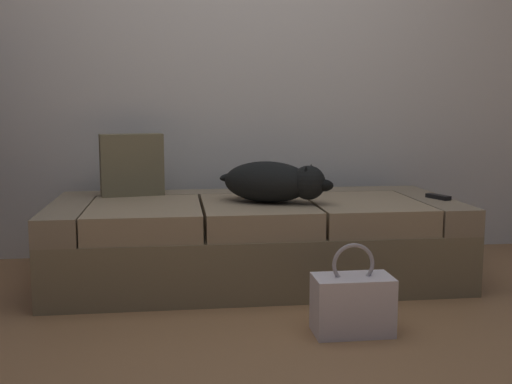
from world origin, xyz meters
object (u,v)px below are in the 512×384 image
(couch, at_px, (255,240))
(handbag, at_px, (352,303))
(tv_remote, at_px, (438,197))
(throw_pillow, at_px, (132,165))
(dog_dark, at_px, (274,182))

(couch, bearing_deg, handbag, -70.66)
(handbag, bearing_deg, couch, 109.34)
(tv_remote, bearing_deg, throw_pillow, 147.78)
(tv_remote, bearing_deg, dog_dark, 160.36)
(tv_remote, xyz_separation_m, throw_pillow, (-1.63, 0.34, 0.16))
(couch, distance_m, throw_pillow, 0.80)
(couch, xyz_separation_m, dog_dark, (0.09, -0.09, 0.32))
(couch, bearing_deg, dog_dark, -46.84)
(handbag, bearing_deg, throw_pillow, 130.67)
(couch, relative_size, handbag, 5.57)
(tv_remote, bearing_deg, couch, 154.79)
(dog_dark, bearing_deg, handbag, -74.53)
(dog_dark, bearing_deg, throw_pillow, 154.39)
(dog_dark, xyz_separation_m, handbag, (0.21, -0.75, -0.41))
(dog_dark, distance_m, tv_remote, 0.90)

